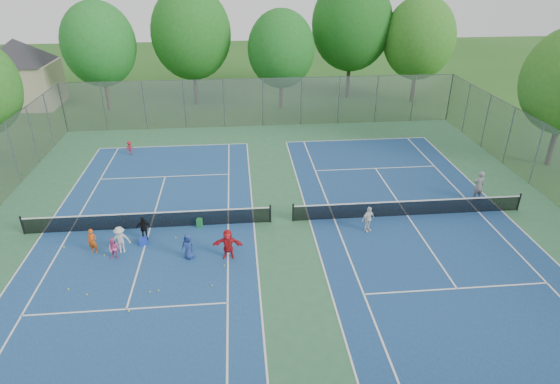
# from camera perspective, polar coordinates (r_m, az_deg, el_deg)

# --- Properties ---
(ground) EXTENTS (120.00, 120.00, 0.00)m
(ground) POSITION_cam_1_polar(r_m,az_deg,el_deg) (25.38, 0.21, -3.64)
(ground) COLOR #26581B
(ground) RESTS_ON ground
(court_pad) EXTENTS (32.00, 32.00, 0.01)m
(court_pad) POSITION_cam_1_polar(r_m,az_deg,el_deg) (25.38, 0.21, -3.63)
(court_pad) COLOR #316842
(court_pad) RESTS_ON ground
(court_left) EXTENTS (10.97, 23.77, 0.01)m
(court_left) POSITION_cam_1_polar(r_m,az_deg,el_deg) (25.74, -15.53, -4.22)
(court_left) COLOR navy
(court_left) RESTS_ON court_pad
(court_right) EXTENTS (10.97, 23.77, 0.01)m
(court_right) POSITION_cam_1_polar(r_m,az_deg,el_deg) (26.89, 15.25, -2.76)
(court_right) COLOR navy
(court_right) RESTS_ON court_pad
(net_left) EXTENTS (12.87, 0.10, 0.91)m
(net_left) POSITION_cam_1_polar(r_m,az_deg,el_deg) (25.52, -15.65, -3.38)
(net_left) COLOR black
(net_left) RESTS_ON ground
(net_right) EXTENTS (12.87, 0.10, 0.91)m
(net_right) POSITION_cam_1_polar(r_m,az_deg,el_deg) (26.68, 15.36, -1.94)
(net_right) COLOR black
(net_right) RESTS_ON ground
(fence_north) EXTENTS (32.00, 0.10, 4.00)m
(fence_north) POSITION_cam_1_polar(r_m,az_deg,el_deg) (39.34, -2.10, 10.84)
(fence_north) COLOR gray
(fence_north) RESTS_ON ground
(house) EXTENTS (11.03, 11.03, 7.30)m
(house) POSITION_cam_1_polar(r_m,az_deg,el_deg) (50.61, -29.32, 13.77)
(house) COLOR #B7A88C
(house) RESTS_ON ground
(tree_nw) EXTENTS (6.40, 6.40, 9.58)m
(tree_nw) POSITION_cam_1_polar(r_m,az_deg,el_deg) (45.85, -21.22, 16.44)
(tree_nw) COLOR #443326
(tree_nw) RESTS_ON ground
(tree_nl) EXTENTS (7.20, 7.20, 10.69)m
(tree_nl) POSITION_cam_1_polar(r_m,az_deg,el_deg) (45.35, -10.78, 18.45)
(tree_nl) COLOR #443326
(tree_nl) RESTS_ON ground
(tree_nc) EXTENTS (6.00, 6.00, 8.85)m
(tree_nc) POSITION_cam_1_polar(r_m,az_deg,el_deg) (43.59, 0.14, 17.03)
(tree_nc) COLOR #443326
(tree_nc) RESTS_ON ground
(tree_nr) EXTENTS (7.60, 7.60, 11.42)m
(tree_nr) POSITION_cam_1_polar(r_m,az_deg,el_deg) (47.44, 8.74, 19.57)
(tree_nr) COLOR #443326
(tree_nr) RESTS_ON ground
(tree_ne) EXTENTS (6.60, 6.60, 9.77)m
(tree_ne) POSITION_cam_1_polar(r_m,az_deg,el_deg) (47.49, 16.62, 17.51)
(tree_ne) COLOR #443326
(tree_ne) RESTS_ON ground
(ball_crate) EXTENTS (0.44, 0.44, 0.32)m
(ball_crate) POSITION_cam_1_polar(r_m,az_deg,el_deg) (24.40, -16.32, -5.79)
(ball_crate) COLOR #1A37C9
(ball_crate) RESTS_ON ground
(ball_hopper) EXTENTS (0.32, 0.32, 0.51)m
(ball_hopper) POSITION_cam_1_polar(r_m,az_deg,el_deg) (25.14, -9.80, -3.73)
(ball_hopper) COLOR green
(ball_hopper) RESTS_ON ground
(student_a) EXTENTS (0.52, 0.39, 1.29)m
(student_a) POSITION_cam_1_polar(r_m,az_deg,el_deg) (24.28, -21.90, -5.60)
(student_a) COLOR #DB5414
(student_a) RESTS_ON ground
(student_b) EXTENTS (0.61, 0.51, 1.14)m
(student_b) POSITION_cam_1_polar(r_m,az_deg,el_deg) (23.48, -19.58, -6.55)
(student_b) COLOR #E05792
(student_b) RESTS_ON ground
(student_c) EXTENTS (0.99, 0.68, 1.41)m
(student_c) POSITION_cam_1_polar(r_m,az_deg,el_deg) (23.81, -18.88, -5.54)
(student_c) COLOR beige
(student_c) RESTS_ON ground
(student_d) EXTENTS (0.79, 0.41, 1.29)m
(student_d) POSITION_cam_1_polar(r_m,az_deg,el_deg) (24.54, -16.30, -4.26)
(student_d) COLOR black
(student_d) RESTS_ON ground
(student_e) EXTENTS (0.74, 0.58, 1.32)m
(student_e) POSITION_cam_1_polar(r_m,az_deg,el_deg) (22.56, -11.13, -6.53)
(student_e) COLOR navy
(student_e) RESTS_ON ground
(student_f) EXTENTS (1.46, 0.60, 1.54)m
(student_f) POSITION_cam_1_polar(r_m,az_deg,el_deg) (22.25, -6.36, -6.32)
(student_f) COLOR red
(student_f) RESTS_ON ground
(child_far_baseline) EXTENTS (0.65, 0.37, 1.00)m
(child_far_baseline) POSITION_cam_1_polar(r_m,az_deg,el_deg) (35.45, -17.84, 5.13)
(child_far_baseline) COLOR #A71727
(child_far_baseline) RESTS_ON ground
(instructor) EXTENTS (0.68, 0.46, 1.83)m
(instructor) POSITION_cam_1_polar(r_m,az_deg,el_deg) (29.56, 23.05, 0.71)
(instructor) COLOR gray
(instructor) RESTS_ON ground
(teen_court_b) EXTENTS (0.89, 0.70, 1.42)m
(teen_court_b) POSITION_cam_1_polar(r_m,az_deg,el_deg) (24.64, 10.69, -3.26)
(teen_court_b) COLOR white
(teen_court_b) RESTS_ON ground
(tennis_ball_0) EXTENTS (0.07, 0.07, 0.07)m
(tennis_ball_0) POSITION_cam_1_polar(r_m,az_deg,el_deg) (24.14, -20.62, -7.27)
(tennis_ball_0) COLOR #D7EB36
(tennis_ball_0) RESTS_ON ground
(tennis_ball_1) EXTENTS (0.07, 0.07, 0.07)m
(tennis_ball_1) POSITION_cam_1_polar(r_m,az_deg,el_deg) (22.52, -24.38, -10.78)
(tennis_ball_1) COLOR #DCED37
(tennis_ball_1) RESTS_ON ground
(tennis_ball_2) EXTENTS (0.07, 0.07, 0.07)m
(tennis_ball_2) POSITION_cam_1_polar(r_m,az_deg,el_deg) (20.46, -17.94, -13.67)
(tennis_ball_2) COLOR #EFF338
(tennis_ball_2) RESTS_ON ground
(tennis_ball_3) EXTENTS (0.07, 0.07, 0.07)m
(tennis_ball_3) POSITION_cam_1_polar(r_m,az_deg,el_deg) (25.54, -24.83, -6.15)
(tennis_ball_3) COLOR #D1E535
(tennis_ball_3) RESTS_ON ground
(tennis_ball_4) EXTENTS (0.07, 0.07, 0.07)m
(tennis_ball_4) POSITION_cam_1_polar(r_m,az_deg,el_deg) (21.90, -22.48, -11.52)
(tennis_ball_4) COLOR #C2E535
(tennis_ball_4) RESTS_ON ground
(tennis_ball_5) EXTENTS (0.07, 0.07, 0.07)m
(tennis_ball_5) POSITION_cam_1_polar(r_m,az_deg,el_deg) (21.19, -15.58, -11.68)
(tennis_ball_5) COLOR gold
(tennis_ball_5) RESTS_ON ground
(tennis_ball_6) EXTENTS (0.07, 0.07, 0.07)m
(tennis_ball_6) POSITION_cam_1_polar(r_m,az_deg,el_deg) (21.17, -14.59, -11.59)
(tennis_ball_6) COLOR #C9E134
(tennis_ball_6) RESTS_ON ground
(tennis_ball_7) EXTENTS (0.07, 0.07, 0.07)m
(tennis_ball_7) POSITION_cam_1_polar(r_m,az_deg,el_deg) (20.99, -8.30, -11.25)
(tennis_ball_7) COLOR #B2D230
(tennis_ball_7) RESTS_ON ground
(tennis_ball_8) EXTENTS (0.07, 0.07, 0.07)m
(tennis_ball_8) POSITION_cam_1_polar(r_m,az_deg,el_deg) (24.53, -12.59, -5.46)
(tennis_ball_8) COLOR yellow
(tennis_ball_8) RESTS_ON ground
(tennis_ball_9) EXTENTS (0.07, 0.07, 0.07)m
(tennis_ball_9) POSITION_cam_1_polar(r_m,az_deg,el_deg) (22.10, -6.80, -8.93)
(tennis_ball_9) COLOR #BADE33
(tennis_ball_9) RESTS_ON ground
(tennis_ball_10) EXTENTS (0.07, 0.07, 0.07)m
(tennis_ball_10) POSITION_cam_1_polar(r_m,az_deg,el_deg) (23.49, -5.88, -6.47)
(tennis_ball_10) COLOR #BFE535
(tennis_ball_10) RESTS_ON ground
(tennis_ball_11) EXTENTS (0.07, 0.07, 0.07)m
(tennis_ball_11) POSITION_cam_1_polar(r_m,az_deg,el_deg) (23.18, -10.72, -7.35)
(tennis_ball_11) COLOR yellow
(tennis_ball_11) RESTS_ON ground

